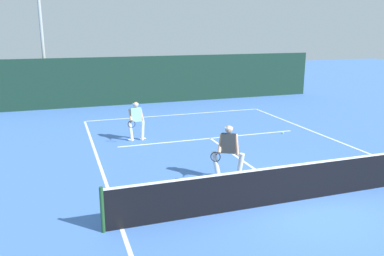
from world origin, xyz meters
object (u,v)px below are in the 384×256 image
at_px(player_near, 228,150).
at_px(light_pole, 41,30).
at_px(tennis_ball, 283,133).
at_px(player_far, 136,120).

xyz_separation_m(player_near, light_pole, (-5.22, 13.87, 3.39)).
xyz_separation_m(player_near, tennis_ball, (4.42, 4.06, -0.89)).
bearing_deg(light_pole, tennis_ball, -45.51).
distance_m(player_far, light_pole, 10.04).
relative_size(tennis_ball, light_pole, 0.01).
xyz_separation_m(player_far, light_pole, (-3.47, 8.76, 3.45)).
relative_size(player_near, light_pole, 0.24).
distance_m(player_near, tennis_ball, 6.06).
bearing_deg(player_far, player_near, 110.73).
bearing_deg(tennis_ball, player_near, -137.40).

